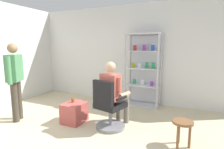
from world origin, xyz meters
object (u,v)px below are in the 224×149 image
(display_cabinet_main, at_px, (144,69))
(office_chair, at_px, (109,109))
(wooden_stool, at_px, (183,126))
(storage_crate, at_px, (74,113))
(seated_shopkeeper, at_px, (114,91))
(standing_customer, at_px, (15,77))
(tea_glass, at_px, (73,100))

(display_cabinet_main, height_order, office_chair, display_cabinet_main)
(display_cabinet_main, bearing_deg, wooden_stool, -57.83)
(display_cabinet_main, distance_m, storage_crate, 2.13)
(office_chair, relative_size, seated_shopkeeper, 0.74)
(seated_shopkeeper, xyz_separation_m, standing_customer, (-1.99, -0.60, 0.22))
(storage_crate, bearing_deg, seated_shopkeeper, 12.44)
(seated_shopkeeper, height_order, tea_glass, seated_shopkeeper)
(tea_glass, bearing_deg, storage_crate, -37.15)
(standing_customer, height_order, wooden_stool, standing_customer)
(display_cabinet_main, distance_m, wooden_stool, 2.19)
(tea_glass, bearing_deg, display_cabinet_main, 58.11)
(display_cabinet_main, relative_size, seated_shopkeeper, 1.47)
(seated_shopkeeper, relative_size, tea_glass, 14.64)
(storage_crate, xyz_separation_m, wooden_stool, (2.10, -0.05, 0.13))
(tea_glass, distance_m, wooden_stool, 2.17)
(tea_glass, xyz_separation_m, wooden_stool, (2.16, -0.10, -0.12))
(tea_glass, height_order, wooden_stool, tea_glass)
(seated_shopkeeper, bearing_deg, wooden_stool, -10.23)
(standing_customer, bearing_deg, seated_shopkeeper, 16.77)
(storage_crate, distance_m, tea_glass, 0.26)
(display_cabinet_main, height_order, tea_glass, display_cabinet_main)
(tea_glass, height_order, standing_customer, standing_customer)
(storage_crate, relative_size, wooden_stool, 1.10)
(standing_customer, xyz_separation_m, wooden_stool, (3.27, 0.37, -0.60))
(storage_crate, bearing_deg, tea_glass, 142.85)
(display_cabinet_main, relative_size, storage_crate, 4.08)
(display_cabinet_main, xyz_separation_m, office_chair, (-0.20, -1.70, -0.57))
(office_chair, height_order, tea_glass, office_chair)
(standing_customer, bearing_deg, tea_glass, 22.79)
(office_chair, bearing_deg, seated_shopkeeper, 76.65)
(office_chair, relative_size, standing_customer, 0.59)
(office_chair, bearing_deg, standing_customer, -167.28)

